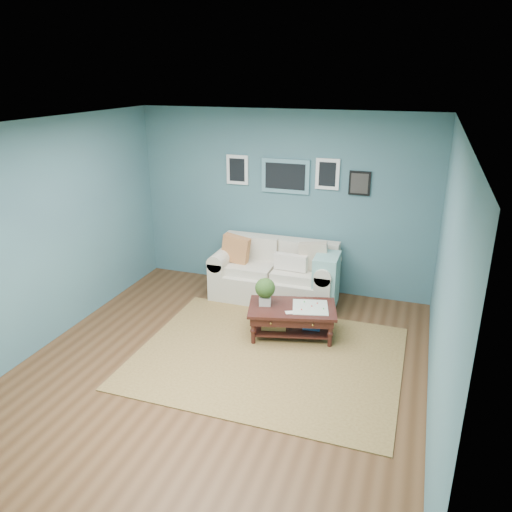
% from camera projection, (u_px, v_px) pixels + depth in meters
% --- Properties ---
extents(room_shell, '(5.00, 5.02, 2.70)m').
position_uv_depth(room_shell, '(220.00, 255.00, 5.29)').
color(room_shell, brown).
rests_on(room_shell, ground).
extents(area_rug, '(3.07, 2.45, 0.01)m').
position_uv_depth(area_rug, '(268.00, 357.00, 5.92)').
color(area_rug, brown).
rests_on(area_rug, ground).
extents(loveseat, '(1.86, 0.84, 0.95)m').
position_uv_depth(loveseat, '(281.00, 274.00, 7.34)').
color(loveseat, beige).
rests_on(loveseat, ground).
extents(coffee_table, '(1.21, 0.88, 0.76)m').
position_uv_depth(coffee_table, '(287.00, 311.00, 6.30)').
color(coffee_table, black).
rests_on(coffee_table, ground).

